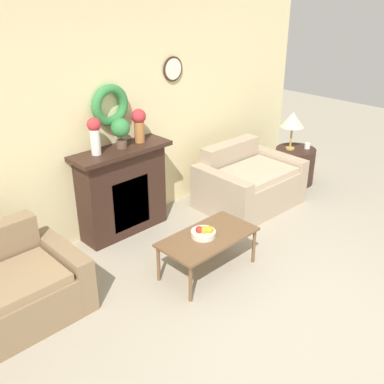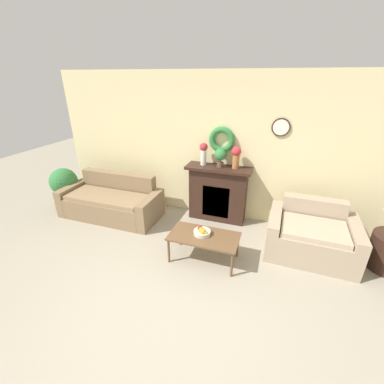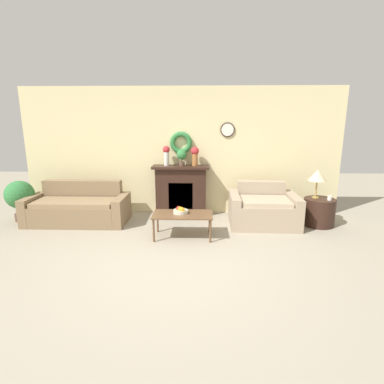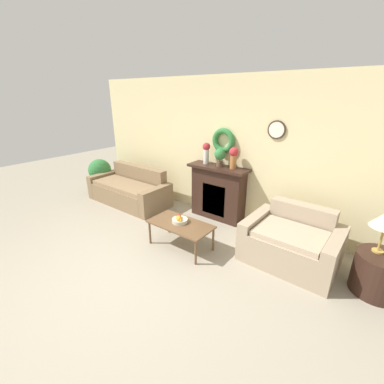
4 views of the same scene
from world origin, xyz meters
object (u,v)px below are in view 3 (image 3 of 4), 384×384
(coffee_table, at_px, (183,216))
(mug, at_px, (330,198))
(fireplace, at_px, (181,190))
(fruit_bowl, at_px, (180,211))
(table_lamp, at_px, (317,176))
(side_table_by_loveseat, at_px, (319,212))
(potted_plant_on_mantel, at_px, (182,156))
(loveseat_right, at_px, (263,209))
(vase_on_mantel_left, at_px, (166,154))
(vase_on_mantel_right, at_px, (195,155))
(couch_left, at_px, (78,208))
(potted_plant_floor_by_couch, at_px, (20,196))

(coffee_table, height_order, mug, mug)
(fireplace, height_order, mug, fireplace)
(fruit_bowl, height_order, table_lamp, table_lamp)
(side_table_by_loveseat, relative_size, potted_plant_on_mantel, 1.71)
(fruit_bowl, bearing_deg, loveseat_right, 23.92)
(table_lamp, bearing_deg, vase_on_mantel_left, 169.68)
(coffee_table, xyz_separation_m, mug, (2.75, 0.60, 0.19))
(side_table_by_loveseat, height_order, vase_on_mantel_right, vase_on_mantel_right)
(couch_left, xyz_separation_m, side_table_by_loveseat, (4.77, -0.04, -0.02))
(mug, bearing_deg, fruit_bowl, -168.28)
(loveseat_right, bearing_deg, table_lamp, 3.91)
(fruit_bowl, distance_m, vase_on_mantel_right, 1.54)
(side_table_by_loveseat, bearing_deg, fireplace, 167.78)
(couch_left, xyz_separation_m, fruit_bowl, (2.11, -0.73, 0.19))
(fireplace, bearing_deg, potted_plant_floor_by_couch, -171.21)
(couch_left, distance_m, mug, 4.91)
(loveseat_right, height_order, side_table_by_loveseat, loveseat_right)
(potted_plant_floor_by_couch, bearing_deg, side_table_by_loveseat, -0.90)
(vase_on_mantel_right, relative_size, potted_plant_on_mantel, 1.14)
(loveseat_right, bearing_deg, couch_left, -178.83)
(fireplace, distance_m, coffee_table, 1.31)
(coffee_table, distance_m, table_lamp, 2.72)
(table_lamp, distance_m, mug, 0.48)
(loveseat_right, height_order, vase_on_mantel_left, vase_on_mantel_left)
(table_lamp, relative_size, potted_plant_floor_by_couch, 0.67)
(coffee_table, distance_m, side_table_by_loveseat, 2.72)
(coffee_table, height_order, table_lamp, table_lamp)
(potted_plant_on_mantel, relative_size, potted_plant_floor_by_couch, 0.42)
(fruit_bowl, bearing_deg, potted_plant_floor_by_couch, 166.81)
(vase_on_mantel_left, xyz_separation_m, potted_plant_floor_by_couch, (-2.93, -0.51, -0.80))
(table_lamp, bearing_deg, potted_plant_on_mantel, 168.86)
(loveseat_right, relative_size, fruit_bowl, 5.18)
(fireplace, height_order, table_lamp, table_lamp)
(vase_on_mantel_left, bearing_deg, side_table_by_loveseat, -11.15)
(side_table_by_loveseat, distance_m, potted_plant_floor_by_couch, 5.97)
(mug, bearing_deg, potted_plant_on_mantel, 166.52)
(couch_left, height_order, mug, couch_left)
(fireplace, relative_size, mug, 14.31)
(potted_plant_on_mantel, bearing_deg, fireplace, 151.45)
(vase_on_mantel_left, distance_m, potted_plant_floor_by_couch, 3.08)
(vase_on_mantel_left, height_order, vase_on_mantel_right, vase_on_mantel_left)
(coffee_table, bearing_deg, side_table_by_loveseat, 15.06)
(fruit_bowl, distance_m, side_table_by_loveseat, 2.75)
(fruit_bowl, bearing_deg, couch_left, 161.03)
(fireplace, xyz_separation_m, vase_on_mantel_right, (0.30, 0.01, 0.76))
(fruit_bowl, relative_size, vase_on_mantel_left, 0.62)
(couch_left, bearing_deg, fruit_bowl, -19.14)
(vase_on_mantel_right, bearing_deg, table_lamp, -12.86)
(table_lamp, bearing_deg, fireplace, 168.67)
(loveseat_right, xyz_separation_m, vase_on_mantel_right, (-1.36, 0.58, 1.00))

